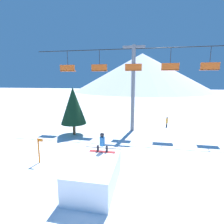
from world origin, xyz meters
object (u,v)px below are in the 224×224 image
distant_skier (167,121)px  snow_ramp (95,174)px  snowboarder (102,143)px  pine_tree_near (73,106)px  trail_marker (39,150)px

distant_skier → snow_ramp: bearing=-111.1°
snowboarder → pine_tree_near: bearing=124.1°
pine_tree_near → distant_skier: (10.13, 5.26, -2.47)m
snow_ramp → trail_marker: size_ratio=2.18×
trail_marker → distant_skier: 15.48m
pine_tree_near → trail_marker: (0.17, -6.59, -2.18)m
snow_ramp → distant_skier: bearing=68.9°
trail_marker → snowboarder: bearing=-7.8°
distant_skier → snowboarder: bearing=-112.7°
snow_ramp → snowboarder: (0.10, 1.30, 1.32)m
snow_ramp → trail_marker: (-4.63, 1.95, 0.22)m
snow_ramp → snowboarder: snowboarder is taller
snowboarder → trail_marker: (-4.73, 0.65, -1.10)m
pine_tree_near → trail_marker: 6.94m
snow_ramp → pine_tree_near: size_ratio=0.77×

